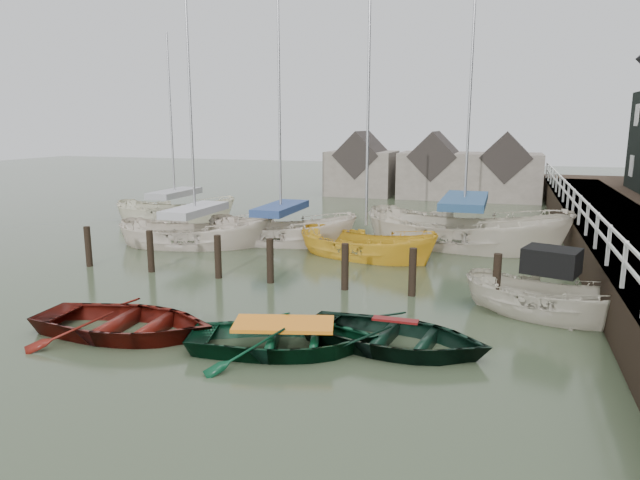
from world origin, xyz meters
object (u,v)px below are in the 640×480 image
(rowboat_green, at_px, (284,350))
(sailboat_b, at_px, (281,242))
(sailboat_c, at_px, (366,257))
(sailboat_d, at_px, (462,246))
(sailboat_e, at_px, (176,220))
(rowboat_red, at_px, (126,335))
(motorboat, at_px, (548,314))
(rowboat_dkgreen, at_px, (395,349))
(sailboat_a, at_px, (196,244))

(rowboat_green, relative_size, sailboat_b, 0.37)
(sailboat_c, relative_size, sailboat_d, 0.77)
(rowboat_green, bearing_deg, sailboat_e, 23.85)
(rowboat_red, distance_m, motorboat, 10.43)
(sailboat_e, bearing_deg, motorboat, -132.26)
(rowboat_dkgreen, distance_m, sailboat_d, 11.34)
(sailboat_c, bearing_deg, rowboat_red, 176.06)
(rowboat_dkgreen, relative_size, motorboat, 0.89)
(sailboat_a, bearing_deg, sailboat_b, -77.05)
(rowboat_green, bearing_deg, sailboat_a, 23.87)
(sailboat_c, distance_m, sailboat_d, 4.40)
(sailboat_d, bearing_deg, rowboat_red, 162.69)
(sailboat_d, xyz_separation_m, sailboat_e, (-14.34, 1.86, 0.00))
(rowboat_red, bearing_deg, sailboat_b, -0.95)
(motorboat, relative_size, sailboat_e, 0.45)
(sailboat_a, bearing_deg, rowboat_red, -173.24)
(sailboat_e, bearing_deg, sailboat_a, -152.84)
(rowboat_green, height_order, sailboat_d, sailboat_d)
(sailboat_d, distance_m, sailboat_e, 14.46)
(rowboat_green, bearing_deg, sailboat_b, 6.81)
(sailboat_a, xyz_separation_m, sailboat_e, (-4.05, 4.96, -0.00))
(rowboat_red, height_order, motorboat, motorboat)
(rowboat_dkgreen, xyz_separation_m, sailboat_d, (0.61, 11.33, 0.06))
(sailboat_a, distance_m, sailboat_d, 10.75)
(rowboat_dkgreen, height_order, sailboat_c, sailboat_c)
(sailboat_c, bearing_deg, motorboat, -114.59)
(sailboat_b, bearing_deg, sailboat_e, 58.15)
(sailboat_b, relative_size, sailboat_d, 0.85)
(sailboat_d, bearing_deg, motorboat, -150.26)
(rowboat_green, xyz_separation_m, sailboat_a, (-7.41, 9.08, 0.06))
(sailboat_e, bearing_deg, sailboat_c, -125.46)
(rowboat_red, distance_m, sailboat_c, 10.14)
(rowboat_dkgreen, bearing_deg, rowboat_green, 118.22)
(sailboat_c, bearing_deg, sailboat_b, 86.56)
(motorboat, distance_m, sailboat_a, 13.93)
(motorboat, xyz_separation_m, sailboat_b, (-9.94, 6.54, -0.03))
(motorboat, bearing_deg, rowboat_red, 132.73)
(rowboat_green, distance_m, rowboat_dkgreen, 2.43)
(rowboat_red, xyz_separation_m, sailboat_d, (6.74, 12.46, 0.06))
(sailboat_b, bearing_deg, motorboat, -129.67)
(rowboat_green, xyz_separation_m, sailboat_e, (-11.46, 14.04, 0.06))
(rowboat_dkgreen, xyz_separation_m, sailboat_b, (-6.61, 9.79, 0.06))
(sailboat_a, relative_size, sailboat_b, 0.98)
(rowboat_green, relative_size, rowboat_dkgreen, 1.00)
(rowboat_green, xyz_separation_m, sailboat_c, (-0.40, 9.25, 0.01))
(rowboat_red, height_order, rowboat_dkgreen, rowboat_red)
(sailboat_d, relative_size, sailboat_e, 1.26)
(motorboat, distance_m, sailboat_e, 19.74)
(rowboat_red, bearing_deg, rowboat_dkgreen, -82.95)
(sailboat_a, xyz_separation_m, sailboat_d, (10.29, 3.10, -0.00))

